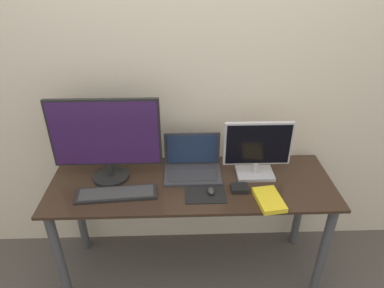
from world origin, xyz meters
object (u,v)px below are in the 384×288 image
at_px(laptop, 192,164).
at_px(mouse, 211,191).
at_px(power_brick, 239,188).
at_px(monitor_right, 257,150).
at_px(keyboard, 117,194).
at_px(book, 269,200).
at_px(monitor_left, 106,138).

bearing_deg(laptop, mouse, -66.47).
bearing_deg(laptop, power_brick, -36.91).
bearing_deg(mouse, power_brick, 8.98).
height_order(monitor_right, keyboard, monitor_right).
bearing_deg(laptop, keyboard, -153.50).
relative_size(keyboard, mouse, 7.76).
xyz_separation_m(laptop, keyboard, (-0.44, -0.22, -0.05)).
xyz_separation_m(laptop, mouse, (0.10, -0.22, -0.04)).
xyz_separation_m(laptop, power_brick, (0.26, -0.20, -0.04)).
relative_size(laptop, book, 1.53).
bearing_deg(laptop, monitor_left, -174.84).
bearing_deg(monitor_left, laptop, 5.16).
bearing_deg(monitor_left, mouse, -16.81).
bearing_deg(book, mouse, 165.58).
bearing_deg(monitor_left, book, -15.99).
distance_m(monitor_left, keyboard, 0.32).
bearing_deg(power_brick, laptop, 143.09).
xyz_separation_m(mouse, book, (0.31, -0.08, -0.01)).
bearing_deg(monitor_right, laptop, 173.31).
bearing_deg(book, power_brick, 144.07).
height_order(mouse, book, mouse).
distance_m(laptop, book, 0.51).
distance_m(monitor_left, monitor_right, 0.88).
relative_size(laptop, mouse, 5.84).
distance_m(book, power_brick, 0.18).
distance_m(laptop, keyboard, 0.49).
bearing_deg(power_brick, monitor_right, 52.29).
distance_m(mouse, power_brick, 0.17).
bearing_deg(keyboard, laptop, 26.50).
xyz_separation_m(keyboard, power_brick, (0.70, 0.02, 0.01)).
height_order(monitor_left, keyboard, monitor_left).
relative_size(monitor_left, monitor_right, 1.57).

